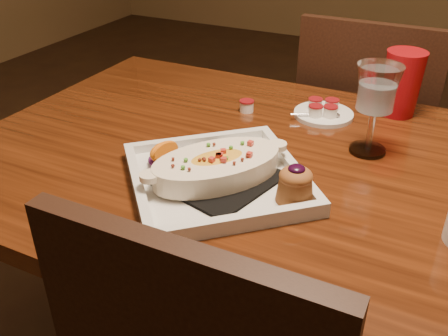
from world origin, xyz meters
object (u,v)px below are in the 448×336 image
at_px(goblet, 377,93).
at_px(saucer, 323,112).
at_px(red_tumbler, 402,84).
at_px(chair_far, 363,145).
at_px(plate, 222,172).
at_px(table, 306,209).

height_order(goblet, saucer, goblet).
relative_size(goblet, red_tumbler, 1.22).
height_order(goblet, red_tumbler, goblet).
distance_m(chair_far, plate, 0.82).
distance_m(goblet, red_tumbler, 0.24).
bearing_deg(plate, table, 2.19).
distance_m(plate, saucer, 0.40).
relative_size(chair_far, red_tumbler, 5.84).
height_order(plate, goblet, goblet).
bearing_deg(chair_far, red_tumbler, 112.08).
xyz_separation_m(chair_far, plate, (-0.13, -0.76, 0.27)).
relative_size(saucer, red_tumbler, 0.92).
distance_m(table, saucer, 0.29).
relative_size(plate, goblet, 2.33).
xyz_separation_m(table, saucer, (-0.05, 0.26, 0.11)).
xyz_separation_m(goblet, red_tumbler, (0.02, 0.23, -0.05)).
bearing_deg(saucer, goblet, -43.93).
bearing_deg(red_tumbler, goblet, -95.49).
relative_size(table, plate, 3.32).
relative_size(table, red_tumbler, 9.42).
bearing_deg(red_tumbler, saucer, -148.77).
bearing_deg(goblet, red_tumbler, 84.51).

